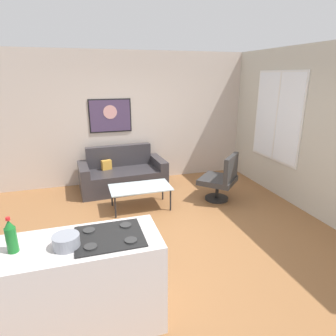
% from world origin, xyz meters
% --- Properties ---
extents(ground, '(6.40, 6.40, 0.04)m').
position_xyz_m(ground, '(0.00, 0.00, -0.02)').
color(ground, '#8E5E36').
extents(back_wall, '(6.40, 0.05, 2.80)m').
position_xyz_m(back_wall, '(0.00, 2.42, 1.40)').
color(back_wall, beige).
rests_on(back_wall, ground).
extents(right_wall, '(0.05, 6.40, 2.80)m').
position_xyz_m(right_wall, '(2.62, 0.30, 1.40)').
color(right_wall, beige).
rests_on(right_wall, ground).
extents(couch, '(1.79, 0.94, 0.87)m').
position_xyz_m(couch, '(-0.32, 1.91, 0.29)').
color(couch, '#322E32').
rests_on(couch, ground).
extents(coffee_table, '(1.08, 0.60, 0.41)m').
position_xyz_m(coffee_table, '(-0.15, 0.86, 0.38)').
color(coffee_table, silver).
rests_on(coffee_table, ground).
extents(armchair, '(0.89, 0.89, 0.91)m').
position_xyz_m(armchair, '(1.39, 0.75, 0.44)').
color(armchair, black).
rests_on(armchair, ground).
extents(kitchen_counter, '(1.41, 0.64, 0.95)m').
position_xyz_m(kitchen_counter, '(-1.17, -1.54, 0.46)').
color(kitchen_counter, silver).
rests_on(kitchen_counter, ground).
extents(soda_bottle, '(0.09, 0.09, 0.31)m').
position_xyz_m(soda_bottle, '(-1.70, -1.54, 1.06)').
color(soda_bottle, '#1A6F27').
rests_on(soda_bottle, kitchen_counter).
extents(mixing_bowl, '(0.22, 0.22, 0.11)m').
position_xyz_m(mixing_bowl, '(-1.28, -1.61, 0.98)').
color(mixing_bowl, '#8D919C').
rests_on(mixing_bowl, kitchen_counter).
extents(wall_painting, '(0.89, 0.03, 0.70)m').
position_xyz_m(wall_painting, '(-0.45, 2.38, 1.49)').
color(wall_painting, black).
extents(window, '(0.03, 1.40, 1.72)m').
position_xyz_m(window, '(2.59, 0.90, 1.53)').
color(window, silver).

